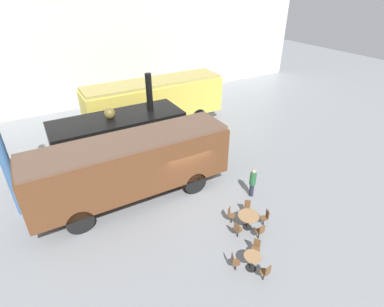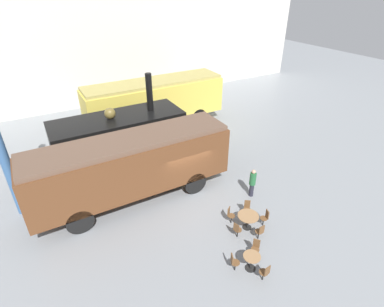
{
  "view_description": "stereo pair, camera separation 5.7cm",
  "coord_description": "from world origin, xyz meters",
  "px_view_note": "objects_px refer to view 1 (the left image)",
  "views": [
    {
      "loc": [
        -6.32,
        -11.8,
        10.21
      ],
      "look_at": [
        0.98,
        1.0,
        1.6
      ],
      "focal_mm": 28.0,
      "sensor_mm": 36.0,
      "label": 1
    },
    {
      "loc": [
        -6.27,
        -11.82,
        10.21
      ],
      "look_at": [
        0.98,
        1.0,
        1.6
      ],
      "focal_mm": 28.0,
      "sensor_mm": 36.0,
      "label": 2
    }
  ],
  "objects_px": {
    "cafe_table_mid": "(252,259)",
    "passenger_coach_wooden": "(132,164)",
    "steam_locomotive": "(120,136)",
    "visitor_person": "(253,182)",
    "cafe_chair_0": "(261,231)",
    "passenger_coach_vintage": "(155,99)",
    "cafe_table_near": "(248,218)"
  },
  "relations": [
    {
      "from": "cafe_table_near",
      "to": "cafe_table_mid",
      "type": "bearing_deg",
      "value": -125.15
    },
    {
      "from": "cafe_table_mid",
      "to": "passenger_coach_wooden",
      "type": "bearing_deg",
      "value": 110.54
    },
    {
      "from": "steam_locomotive",
      "to": "visitor_person",
      "type": "xyz_separation_m",
      "value": [
        5.02,
        -6.48,
        -1.15
      ]
    },
    {
      "from": "visitor_person",
      "to": "cafe_table_mid",
      "type": "bearing_deg",
      "value": -129.38
    },
    {
      "from": "cafe_chair_0",
      "to": "passenger_coach_wooden",
      "type": "bearing_deg",
      "value": 34.62
    },
    {
      "from": "steam_locomotive",
      "to": "cafe_table_near",
      "type": "xyz_separation_m",
      "value": [
        3.3,
        -8.31,
        -1.44
      ]
    },
    {
      "from": "passenger_coach_vintage",
      "to": "steam_locomotive",
      "type": "height_order",
      "value": "steam_locomotive"
    },
    {
      "from": "passenger_coach_vintage",
      "to": "steam_locomotive",
      "type": "xyz_separation_m",
      "value": [
        -4.15,
        -4.26,
        -0.18
      ]
    },
    {
      "from": "passenger_coach_vintage",
      "to": "cafe_chair_0",
      "type": "height_order",
      "value": "passenger_coach_vintage"
    },
    {
      "from": "steam_locomotive",
      "to": "cafe_chair_0",
      "type": "relative_size",
      "value": 8.81
    },
    {
      "from": "passenger_coach_wooden",
      "to": "cafe_chair_0",
      "type": "relative_size",
      "value": 11.65
    },
    {
      "from": "passenger_coach_vintage",
      "to": "cafe_chair_0",
      "type": "distance_m",
      "value": 13.57
    },
    {
      "from": "cafe_table_near",
      "to": "cafe_table_mid",
      "type": "relative_size",
      "value": 1.37
    },
    {
      "from": "steam_locomotive",
      "to": "cafe_table_near",
      "type": "height_order",
      "value": "steam_locomotive"
    },
    {
      "from": "passenger_coach_vintage",
      "to": "cafe_table_near",
      "type": "height_order",
      "value": "passenger_coach_vintage"
    },
    {
      "from": "cafe_table_near",
      "to": "cafe_chair_0",
      "type": "height_order",
      "value": "cafe_chair_0"
    },
    {
      "from": "steam_locomotive",
      "to": "visitor_person",
      "type": "height_order",
      "value": "steam_locomotive"
    },
    {
      "from": "passenger_coach_wooden",
      "to": "cafe_table_near",
      "type": "bearing_deg",
      "value": -50.87
    },
    {
      "from": "steam_locomotive",
      "to": "passenger_coach_wooden",
      "type": "relative_size",
      "value": 0.76
    },
    {
      "from": "cafe_table_near",
      "to": "visitor_person",
      "type": "relative_size",
      "value": 0.6
    },
    {
      "from": "cafe_table_mid",
      "to": "visitor_person",
      "type": "xyz_separation_m",
      "value": [
        3.07,
        3.74,
        0.38
      ]
    },
    {
      "from": "passenger_coach_vintage",
      "to": "visitor_person",
      "type": "xyz_separation_m",
      "value": [
        0.88,
        -10.74,
        -1.33
      ]
    },
    {
      "from": "visitor_person",
      "to": "passenger_coach_wooden",
      "type": "bearing_deg",
      "value": 152.6
    },
    {
      "from": "visitor_person",
      "to": "cafe_table_near",
      "type": "bearing_deg",
      "value": -133.32
    },
    {
      "from": "passenger_coach_vintage",
      "to": "visitor_person",
      "type": "distance_m",
      "value": 10.86
    },
    {
      "from": "passenger_coach_vintage",
      "to": "cafe_table_near",
      "type": "distance_m",
      "value": 12.7
    },
    {
      "from": "passenger_coach_wooden",
      "to": "cafe_table_mid",
      "type": "bearing_deg",
      "value": -69.46
    },
    {
      "from": "cafe_table_near",
      "to": "visitor_person",
      "type": "xyz_separation_m",
      "value": [
        1.72,
        1.83,
        0.29
      ]
    },
    {
      "from": "passenger_coach_wooden",
      "to": "cafe_table_near",
      "type": "height_order",
      "value": "passenger_coach_wooden"
    },
    {
      "from": "passenger_coach_vintage",
      "to": "cafe_table_mid",
      "type": "xyz_separation_m",
      "value": [
        -2.19,
        -14.48,
        -1.71
      ]
    },
    {
      "from": "visitor_person",
      "to": "cafe_chair_0",
      "type": "bearing_deg",
      "value": -122.62
    },
    {
      "from": "passenger_coach_vintage",
      "to": "passenger_coach_wooden",
      "type": "relative_size",
      "value": 1.05
    }
  ]
}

